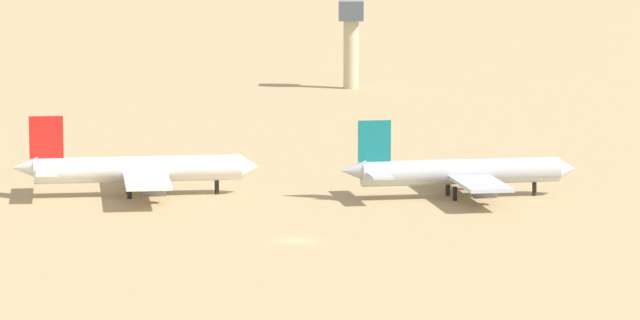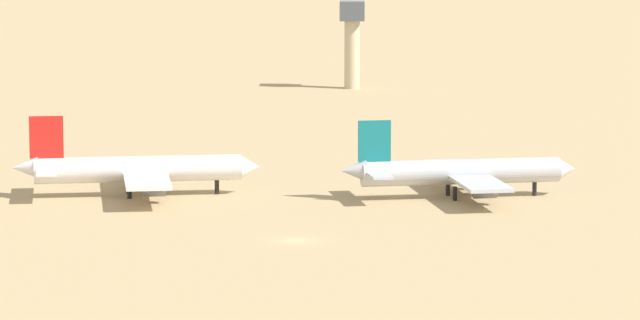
{
  "view_description": "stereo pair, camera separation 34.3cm",
  "coord_description": "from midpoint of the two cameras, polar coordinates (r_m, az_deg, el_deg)",
  "views": [
    {
      "loc": [
        7.76,
        -220.35,
        42.32
      ],
      "look_at": [
        2.2,
        25.83,
        6.0
      ],
      "focal_mm": 105.07,
      "sensor_mm": 36.0,
      "label": 1
    },
    {
      "loc": [
        8.11,
        -220.34,
        42.32
      ],
      "look_at": [
        2.2,
        25.83,
        6.0
      ],
      "focal_mm": 105.07,
      "sensor_mm": 36.0,
      "label": 2
    }
  ],
  "objects": [
    {
      "name": "ground",
      "position": [
        224.51,
        -0.75,
        -2.48
      ],
      "size": [
        4000.0,
        4000.0,
        0.0
      ],
      "primitive_type": "plane",
      "color": "tan"
    },
    {
      "name": "parked_jet_red_3",
      "position": [
        257.29,
        -5.67,
        -0.29
      ],
      "size": [
        33.97,
        28.92,
        11.24
      ],
      "rotation": [
        0.0,
        0.0,
        0.16
      ],
      "color": "white",
      "rests_on": "ground"
    },
    {
      "name": "parked_jet_teal_4",
      "position": [
        255.2,
        4.2,
        -0.37
      ],
      "size": [
        32.84,
        28.06,
        10.89
      ],
      "rotation": [
        0.0,
        0.0,
        0.19
      ],
      "color": "silver",
      "rests_on": "ground"
    },
    {
      "name": "control_tower",
      "position": [
        391.16,
        0.93,
        3.8
      ],
      "size": [
        5.2,
        5.2,
        18.27
      ],
      "color": "#C6B793",
      "rests_on": "ground"
    }
  ]
}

